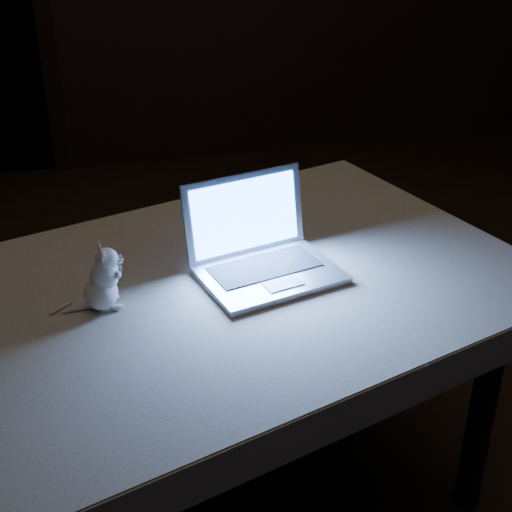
{
  "coord_description": "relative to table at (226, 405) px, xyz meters",
  "views": [
    {
      "loc": [
        -0.43,
        -1.74,
        1.64
      ],
      "look_at": [
        -0.08,
        -0.27,
        0.81
      ],
      "focal_mm": 52.0,
      "sensor_mm": 36.0,
      "label": 1
    }
  ],
  "objects": [
    {
      "name": "floor",
      "position": [
        0.16,
        0.25,
        -0.37
      ],
      "size": [
        5.0,
        5.0,
        0.0
      ],
      "primitive_type": "plane",
      "color": "black",
      "rests_on": "ground"
    },
    {
      "name": "table",
      "position": [
        0.0,
        0.0,
        0.0
      ],
      "size": [
        1.57,
        1.26,
        0.73
      ],
      "primitive_type": null,
      "rotation": [
        0.0,
        0.0,
        0.32
      ],
      "color": "black",
      "rests_on": "floor"
    },
    {
      "name": "tablecloth",
      "position": [
        -0.08,
        -0.04,
        0.33
      ],
      "size": [
        1.73,
        1.48,
        0.09
      ],
      "primitive_type": null,
      "rotation": [
        0.0,
        0.0,
        0.42
      ],
      "color": "beige",
      "rests_on": "table"
    },
    {
      "name": "laptop",
      "position": [
        0.11,
        -0.0,
        0.48
      ],
      "size": [
        0.38,
        0.35,
        0.22
      ],
      "primitive_type": null,
      "rotation": [
        0.0,
        0.0,
        0.26
      ],
      "color": "#A8A9AD",
      "rests_on": "tablecloth"
    },
    {
      "name": "plush_mouse",
      "position": [
        -0.28,
        -0.04,
        0.45
      ],
      "size": [
        0.15,
        0.15,
        0.15
      ],
      "primitive_type": null,
      "rotation": [
        0.0,
        0.0,
        0.44
      ],
      "color": "white",
      "rests_on": "tablecloth"
    }
  ]
}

